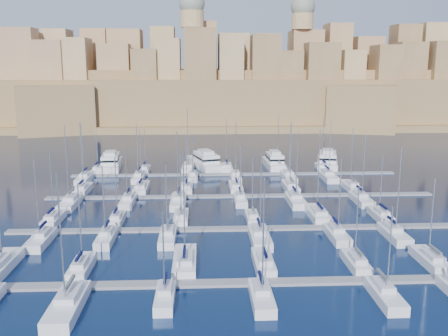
{
  "coord_description": "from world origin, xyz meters",
  "views": [
    {
      "loc": [
        -8.59,
        -94.67,
        28.17
      ],
      "look_at": [
        -3.94,
        6.0,
        7.29
      ],
      "focal_mm": 40.0,
      "sensor_mm": 36.0,
      "label": 1
    }
  ],
  "objects_px": {
    "sailboat_2": "(185,261)",
    "motor_yacht_c": "(274,162)",
    "sailboat_4": "(356,262)",
    "motor_yacht_d": "(327,160)",
    "sailboat_0": "(1,265)",
    "motor_yacht_a": "(111,163)",
    "motor_yacht_b": "(205,161)"
  },
  "relations": [
    {
      "from": "sailboat_0",
      "to": "motor_yacht_d",
      "type": "bearing_deg",
      "value": 47.68
    },
    {
      "from": "sailboat_2",
      "to": "sailboat_4",
      "type": "bearing_deg",
      "value": -2.97
    },
    {
      "from": "motor_yacht_c",
      "to": "motor_yacht_d",
      "type": "bearing_deg",
      "value": 5.17
    },
    {
      "from": "sailboat_4",
      "to": "motor_yacht_d",
      "type": "distance_m",
      "value": 72.49
    },
    {
      "from": "sailboat_2",
      "to": "motor_yacht_c",
      "type": "relative_size",
      "value": 1.13
    },
    {
      "from": "motor_yacht_b",
      "to": "sailboat_0",
      "type": "bearing_deg",
      "value": -112.55
    },
    {
      "from": "motor_yacht_d",
      "to": "sailboat_4",
      "type": "bearing_deg",
      "value": -100.98
    },
    {
      "from": "sailboat_2",
      "to": "motor_yacht_d",
      "type": "distance_m",
      "value": 79.6
    },
    {
      "from": "sailboat_2",
      "to": "motor_yacht_a",
      "type": "bearing_deg",
      "value": 107.96
    },
    {
      "from": "sailboat_4",
      "to": "motor_yacht_a",
      "type": "distance_m",
      "value": 84.89
    },
    {
      "from": "motor_yacht_c",
      "to": "motor_yacht_d",
      "type": "relative_size",
      "value": 0.81
    },
    {
      "from": "sailboat_4",
      "to": "motor_yacht_c",
      "type": "bearing_deg",
      "value": 91.21
    },
    {
      "from": "sailboat_4",
      "to": "motor_yacht_c",
      "type": "distance_m",
      "value": 69.79
    },
    {
      "from": "sailboat_0",
      "to": "motor_yacht_b",
      "type": "distance_m",
      "value": 76.31
    },
    {
      "from": "motor_yacht_d",
      "to": "sailboat_0",
      "type": "bearing_deg",
      "value": -132.32
    },
    {
      "from": "sailboat_0",
      "to": "sailboat_2",
      "type": "distance_m",
      "value": 25.68
    },
    {
      "from": "motor_yacht_a",
      "to": "motor_yacht_c",
      "type": "bearing_deg",
      "value": -1.31
    },
    {
      "from": "sailboat_0",
      "to": "motor_yacht_d",
      "type": "relative_size",
      "value": 0.85
    },
    {
      "from": "sailboat_2",
      "to": "motor_yacht_b",
      "type": "bearing_deg",
      "value": 87.08
    },
    {
      "from": "sailboat_4",
      "to": "motor_yacht_d",
      "type": "relative_size",
      "value": 0.63
    },
    {
      "from": "sailboat_0",
      "to": "sailboat_4",
      "type": "distance_m",
      "value": 49.97
    },
    {
      "from": "motor_yacht_a",
      "to": "sailboat_2",
      "type": "bearing_deg",
      "value": -72.04
    },
    {
      "from": "sailboat_2",
      "to": "motor_yacht_a",
      "type": "height_order",
      "value": "sailboat_2"
    },
    {
      "from": "motor_yacht_b",
      "to": "motor_yacht_c",
      "type": "bearing_deg",
      "value": -5.41
    },
    {
      "from": "sailboat_2",
      "to": "sailboat_0",
      "type": "bearing_deg",
      "value": -179.7
    },
    {
      "from": "motor_yacht_b",
      "to": "sailboat_4",
      "type": "bearing_deg",
      "value": -73.88
    },
    {
      "from": "sailboat_0",
      "to": "motor_yacht_b",
      "type": "xyz_separation_m",
      "value": [
        29.27,
        70.47,
        0.96
      ]
    },
    {
      "from": "motor_yacht_a",
      "to": "motor_yacht_d",
      "type": "relative_size",
      "value": 0.94
    },
    {
      "from": "motor_yacht_a",
      "to": "motor_yacht_c",
      "type": "height_order",
      "value": "same"
    },
    {
      "from": "sailboat_2",
      "to": "motor_yacht_d",
      "type": "relative_size",
      "value": 0.92
    },
    {
      "from": "sailboat_0",
      "to": "motor_yacht_c",
      "type": "bearing_deg",
      "value": 54.77
    },
    {
      "from": "sailboat_2",
      "to": "sailboat_4",
      "type": "height_order",
      "value": "sailboat_2"
    }
  ]
}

